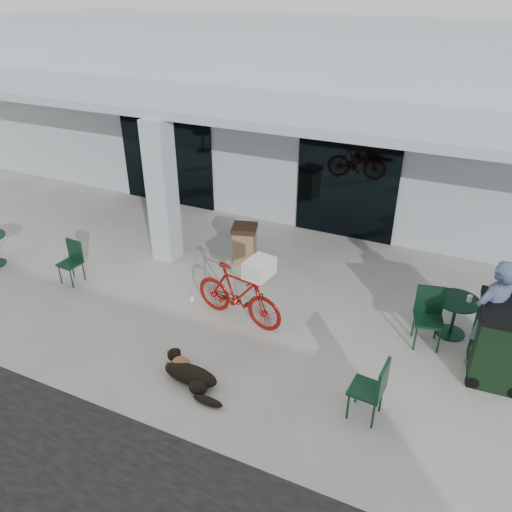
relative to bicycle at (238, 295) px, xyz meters
The scene contains 18 objects.
ground 1.43m from the bicycle, 142.63° to the right, with size 80.00×80.00×0.00m, color beige.
building 7.96m from the bicycle, 97.75° to the left, with size 22.00×7.00×4.50m, color silver.
storefront_glass_left 6.01m from the bicycle, 135.46° to the left, with size 2.80×0.06×2.70m, color black.
storefront_glass_right 4.32m from the bicycle, 79.79° to the left, with size 2.40×0.06×2.70m, color black.
column 3.12m from the bicycle, 149.51° to the left, with size 0.50×0.50×3.12m, color silver.
overhang 4.00m from the bicycle, 110.51° to the left, with size 22.00×2.80×0.18m, color silver.
bicycle is the anchor object (origin of this frame).
laundry_basket 0.83m from the bicycle, ahead, with size 0.52×0.38×0.31m, color white.
dog 1.84m from the bicycle, 88.00° to the right, with size 1.07×0.36×0.36m, color black, non-canonical shape.
cup_near_dog 1.23m from the bicycle, behind, with size 0.08×0.08×0.10m, color white.
cafe_chair_near 3.73m from the bicycle, behind, with size 0.41×0.44×0.90m, color #133724, non-canonical shape.
cafe_table_far 3.81m from the bicycle, 18.38° to the left, with size 0.77×0.77×0.72m, color #133724, non-canonical shape.
cafe_chair_far_a 3.31m from the bicycle, 12.23° to the left, with size 0.47×0.52×1.05m, color #133724, non-canonical shape.
cafe_chair_far_b 2.98m from the bicycle, 26.22° to the right, with size 0.45×0.50×1.00m, color #133724, non-canonical shape.
person 4.17m from the bicycle, ahead, with size 0.71×0.46×1.94m, color #465576.
cup_on_table 3.99m from the bicycle, 18.06° to the left, with size 0.08×0.08×0.11m, color white.
trash_receptacle 2.17m from the bicycle, 112.96° to the left, with size 0.52×0.52×0.88m, color olive, non-canonical shape.
wheeled_bin 4.34m from the bicycle, ahead, with size 0.79×1.01×1.29m, color black, non-canonical shape.
Camera 1 is at (4.50, -5.90, 5.53)m, focal length 35.00 mm.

